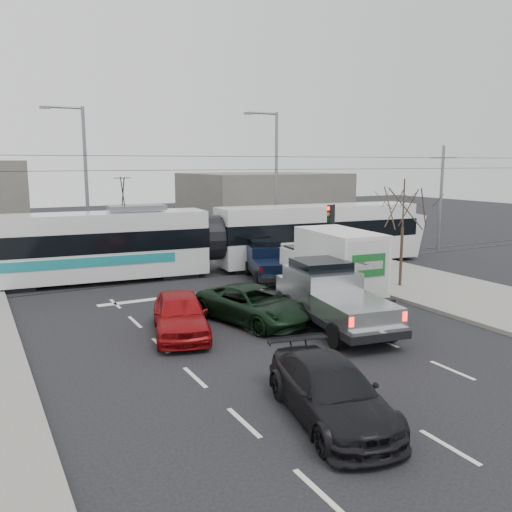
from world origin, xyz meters
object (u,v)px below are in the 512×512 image
bare_tree (403,208)px  red_car (180,314)px  tram (210,239)px  street_lamp_far (83,176)px  box_truck (333,266)px  street_lamp_near (274,175)px  green_car (253,305)px  traffic_signal (332,224)px  silver_pickup (330,295)px  navy_pickup (267,261)px  dark_car (331,392)px

bare_tree → red_car: size_ratio=1.13×
tram → street_lamp_far: bearing=138.2°
box_truck → red_car: size_ratio=1.44×
street_lamp_near → street_lamp_far: (-11.50, 2.00, 0.00)m
box_truck → green_car: (-4.52, -1.27, -0.85)m
traffic_signal → street_lamp_near: 7.91m
silver_pickup → tram: bearing=99.0°
tram → traffic_signal: bearing=-29.4°
traffic_signal → navy_pickup: traffic_signal is taller
street_lamp_near → traffic_signal: bearing=-96.4°
navy_pickup → street_lamp_near: bearing=75.6°
street_lamp_far → dark_car: (1.03, -22.80, -4.43)m
street_lamp_near → green_car: size_ratio=1.84×
traffic_signal → navy_pickup: (-3.43, 0.78, -1.79)m
silver_pickup → dark_car: bearing=-116.7°
street_lamp_far → tram: (5.38, -5.82, -3.29)m
box_truck → dark_car: bearing=-120.7°
navy_pickup → green_car: size_ratio=0.99×
silver_pickup → dark_car: silver_pickup is taller
street_lamp_near → green_car: (-8.42, -13.11, -4.43)m
street_lamp_near → box_truck: street_lamp_near is taller
bare_tree → silver_pickup: bearing=-153.4°
street_lamp_near → red_car: 17.99m
navy_pickup → red_car: navy_pickup is taller
traffic_signal → silver_pickup: traffic_signal is taller
street_lamp_far → dark_car: size_ratio=1.92×
bare_tree → street_lamp_near: 11.58m
dark_car → red_car: bearing=108.3°
street_lamp_far → red_car: 15.88m
navy_pickup → red_car: bearing=-119.2°
navy_pickup → green_car: (-4.15, -6.39, -0.27)m
bare_tree → silver_pickup: (-6.39, -3.20, -2.66)m
street_lamp_far → green_car: street_lamp_far is taller
tram → red_car: size_ratio=5.72×
green_car → street_lamp_near: bearing=42.4°
street_lamp_near → street_lamp_far: size_ratio=1.00×
dark_car → street_lamp_near: bearing=74.9°
street_lamp_far → box_truck: 16.19m
navy_pickup → red_car: (-7.07, -6.55, -0.20)m
street_lamp_near → navy_pickup: (-4.27, -6.72, -4.16)m
bare_tree → street_lamp_near: bearing=91.4°
traffic_signal → street_lamp_far: (-10.66, 9.50, 2.37)m
traffic_signal → red_car: 12.14m
traffic_signal → navy_pickup: size_ratio=0.74×
silver_pickup → street_lamp_near: bearing=76.3°
silver_pickup → red_car: bearing=173.6°
box_truck → navy_pickup: (-0.37, 5.11, -0.58)m
silver_pickup → box_truck: bearing=61.3°
box_truck → red_car: box_truck is taller
navy_pickup → silver_pickup: bearing=-84.9°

